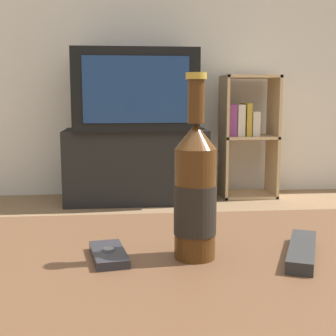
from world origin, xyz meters
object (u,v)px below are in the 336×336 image
at_px(tv_stand, 136,165).
at_px(cell_phone, 109,254).
at_px(television, 135,90).
at_px(bookshelf, 246,131).
at_px(beer_bottle, 195,193).
at_px(remote_control, 302,251).

bearing_deg(tv_stand, cell_phone, -92.64).
distance_m(television, bookshelf, 0.88).
distance_m(tv_stand, television, 0.53).
bearing_deg(cell_phone, television, 77.68).
bearing_deg(beer_bottle, bookshelf, 73.41).
bearing_deg(cell_phone, remote_control, -13.61).
xyz_separation_m(bookshelf, remote_control, (-0.63, -2.71, 0.01)).
height_order(bookshelf, cell_phone, bookshelf).
height_order(tv_stand, beer_bottle, beer_bottle).
distance_m(tv_stand, cell_phone, 2.62).
height_order(television, cell_phone, television).
xyz_separation_m(television, remote_control, (0.19, -2.62, -0.29)).
height_order(tv_stand, television, television).
xyz_separation_m(tv_stand, remote_control, (0.19, -2.63, 0.24)).
distance_m(cell_phone, remote_control, 0.31).
relative_size(beer_bottle, cell_phone, 2.47).
bearing_deg(remote_control, bookshelf, 100.85).
xyz_separation_m(television, bookshelf, (0.82, 0.09, -0.30)).
relative_size(television, cell_phone, 7.09).
relative_size(tv_stand, television, 1.19).
height_order(television, beer_bottle, television).
xyz_separation_m(tv_stand, cell_phone, (-0.12, -2.60, 0.24)).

